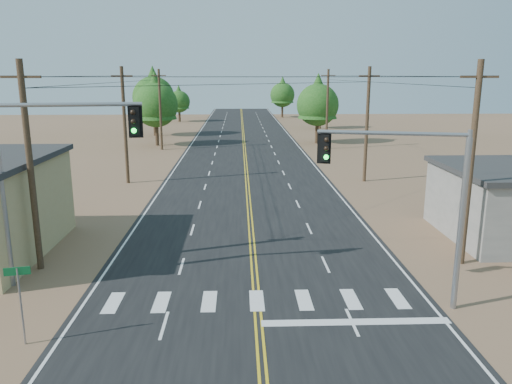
{
  "coord_description": "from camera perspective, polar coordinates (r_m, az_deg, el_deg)",
  "views": [
    {
      "loc": [
        -0.7,
        -11.37,
        9.29
      ],
      "look_at": [
        0.15,
        13.2,
        3.5
      ],
      "focal_mm": 35.0,
      "sensor_mm": 36.0,
      "label": 1
    }
  ],
  "objects": [
    {
      "name": "road",
      "position": [
        42.41,
        -0.98,
        0.61
      ],
      "size": [
        15.0,
        200.0,
        0.02
      ],
      "primitive_type": "cube",
      "color": "black",
      "rests_on": "ground"
    },
    {
      "name": "tree_left_near",
      "position": [
        68.28,
        -11.42,
        10.23
      ],
      "size": [
        5.88,
        5.88,
        9.8
      ],
      "color": "#3F2D1E",
      "rests_on": "ground"
    },
    {
      "name": "utility_pole_right_far",
      "position": [
        64.49,
        8.14,
        9.41
      ],
      "size": [
        1.8,
        0.3,
        10.0
      ],
      "color": "#4C3826",
      "rests_on": "ground"
    },
    {
      "name": "signal_mast_left",
      "position": [
        23.53,
        -23.29,
        3.03
      ],
      "size": [
        6.24,
        1.1,
        8.28
      ],
      "rotation": [
        0.0,
        0.0,
        0.13
      ],
      "color": "gray",
      "rests_on": "ground"
    },
    {
      "name": "utility_pole_left_mid",
      "position": [
        44.66,
        -14.77,
        7.46
      ],
      "size": [
        1.8,
        0.3,
        10.0
      ],
      "color": "#4C3826",
      "rests_on": "ground"
    },
    {
      "name": "utility_pole_left_near",
      "position": [
        25.69,
        -24.4,
        2.71
      ],
      "size": [
        1.8,
        0.3,
        10.0
      ],
      "color": "#4C3826",
      "rests_on": "ground"
    },
    {
      "name": "tree_right_mid",
      "position": [
        89.44,
        7.39,
        10.33
      ],
      "size": [
        4.81,
        4.81,
        8.01
      ],
      "color": "#3F2D1E",
      "rests_on": "ground"
    },
    {
      "name": "utility_pole_right_near",
      "position": [
        26.25,
        23.34,
        3.02
      ],
      "size": [
        1.8,
        0.3,
        10.0
      ],
      "color": "#4C3826",
      "rests_on": "ground"
    },
    {
      "name": "utility_pole_right_mid",
      "position": [
        44.99,
        12.56,
        7.62
      ],
      "size": [
        1.8,
        0.3,
        10.0
      ],
      "color": "#4C3826",
      "rests_on": "ground"
    },
    {
      "name": "tree_right_far",
      "position": [
        112.64,
        3.04,
        11.31
      ],
      "size": [
        5.4,
        5.4,
        8.99
      ],
      "color": "#3F2D1E",
      "rests_on": "ground"
    },
    {
      "name": "tree_left_mid",
      "position": [
        79.62,
        -11.65,
        11.01
      ],
      "size": [
        6.42,
        6.42,
        10.7
      ],
      "color": "#3F2D1E",
      "rests_on": "ground"
    },
    {
      "name": "signal_mast_right",
      "position": [
        20.62,
        18.2,
        0.3
      ],
      "size": [
        5.69,
        1.62,
        7.28
      ],
      "rotation": [
        0.0,
        0.0,
        -0.25
      ],
      "color": "gray",
      "rests_on": "ground"
    },
    {
      "name": "tree_right_near",
      "position": [
        69.67,
        7.07,
        10.33
      ],
      "size": [
        5.74,
        5.74,
        9.57
      ],
      "color": "#3F2D1E",
      "rests_on": "ground"
    },
    {
      "name": "utility_pole_left_far",
      "position": [
        64.26,
        -10.89,
        9.3
      ],
      "size": [
        1.8,
        0.3,
        10.0
      ],
      "color": "#4C3826",
      "rests_on": "ground"
    },
    {
      "name": "street_sign",
      "position": [
        19.36,
        -25.4,
        -10.41
      ],
      "size": [
        0.85,
        0.21,
        2.9
      ],
      "rotation": [
        0.0,
        0.0,
        0.2
      ],
      "color": "gray",
      "rests_on": "ground"
    },
    {
      "name": "tree_left_far",
      "position": [
        103.16,
        -8.8,
        10.43
      ],
      "size": [
        4.4,
        4.4,
        7.33
      ],
      "color": "#3F2D1E",
      "rests_on": "ground"
    }
  ]
}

